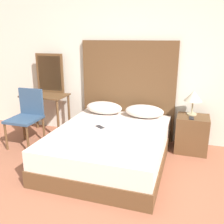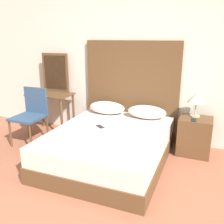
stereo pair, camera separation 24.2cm
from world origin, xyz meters
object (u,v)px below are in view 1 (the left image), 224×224
Objects in this scene: table_lamp at (193,97)px; chair at (27,114)px; phone_on_nightstand at (191,118)px; phone_on_bed at (100,127)px; nightstand at (192,134)px; vanity_desk at (46,103)px; bed at (110,146)px.

chair is (-2.62, -0.64, -0.34)m from table_lamp.
phone_on_bed is at bearing -157.64° from phone_on_nightstand.
phone_on_bed is at bearing -3.85° from chair.
table_lamp is 0.35m from phone_on_nightstand.
phone_on_bed is 1.53m from table_lamp.
table_lamp reaches higher than nightstand.
table_lamp reaches higher than phone_on_bed.
nightstand is 1.52× the size of table_lamp.
vanity_desk is 0.85× the size of chair.
table_lamp is at bearing 36.32° from bed.
phone_on_nightstand is 0.16× the size of chair.
bed is 0.32m from phone_on_bed.
table_lamp reaches higher than phone_on_nightstand.
vanity_desk is at bearing -178.86° from nightstand.
vanity_desk reaches higher than phone_on_bed.
chair is at bearing 176.15° from phone_on_bed.
phone_on_bed is 0.42× the size of table_lamp.
bed is 1.35m from nightstand.
phone_on_nightstand is at bearing 22.36° from phone_on_bed.
bed is at bearing -147.39° from nightstand.
bed is at bearing -24.59° from vanity_desk.
phone_on_nightstand is 2.58m from vanity_desk.
phone_on_bed is 0.17× the size of chair.
table_lamp is (1.29, 0.73, 0.39)m from phone_on_bed.
phone_on_nightstand reaches higher than nightstand.
vanity_desk is at bearing 178.73° from phone_on_nightstand.
nightstand is 3.82× the size of phone_on_nightstand.
bed is 3.37× the size of nightstand.
chair is at bearing -95.10° from vanity_desk.
bed is 2.46× the size of vanity_desk.
bed is 1.66m from vanity_desk.
phone_on_bed is 0.20× the size of vanity_desk.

